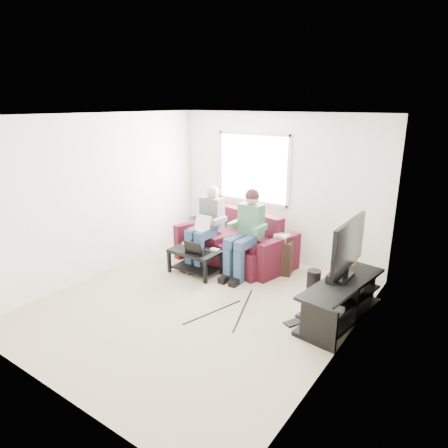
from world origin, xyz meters
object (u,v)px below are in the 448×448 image
at_px(sofa, 237,245).
at_px(tv, 348,246).
at_px(coffee_table, 195,256).
at_px(tv_stand, 341,302).
at_px(end_table, 281,255).
at_px(subwoofer, 313,285).

xyz_separation_m(sofa, tv, (2.19, -0.74, 0.66)).
bearing_deg(coffee_table, sofa, 69.55).
height_order(sofa, coffee_table, sofa).
relative_size(tv_stand, end_table, 2.46).
height_order(sofa, tv_stand, sofa).
xyz_separation_m(subwoofer, end_table, (-0.84, 0.61, 0.07)).
relative_size(coffee_table, tv_stand, 0.51).
bearing_deg(subwoofer, tv, -21.05).
xyz_separation_m(tv_stand, end_table, (-1.34, 0.90, 0.06)).
bearing_deg(tv, subwoofer, 158.95).
bearing_deg(tv_stand, end_table, 146.12).
relative_size(sofa, coffee_table, 2.52).
distance_m(tv, end_table, 1.71).
relative_size(sofa, end_table, 3.14).
height_order(tv, end_table, tv).
distance_m(tv_stand, tv, 0.76).
xyz_separation_m(sofa, subwoofer, (1.69, -0.55, -0.10)).
height_order(sofa, end_table, sofa).
xyz_separation_m(sofa, coffee_table, (-0.30, -0.80, -0.03)).
bearing_deg(tv_stand, tv, 91.47).
distance_m(coffee_table, tv, 2.58).
height_order(tv, subwoofer, tv).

